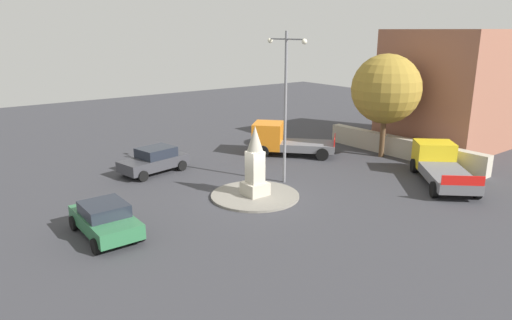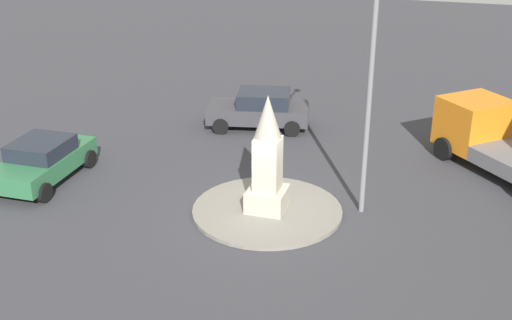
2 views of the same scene
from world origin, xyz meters
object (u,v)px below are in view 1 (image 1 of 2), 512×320
corner_building (451,89)px  truck_yellow_approaching (440,165)px  streetlamp (286,95)px  car_dark_grey_parked_left (154,160)px  tree_near_wall (386,89)px  truck_orange_near_island (283,140)px  monument (255,165)px  car_green_passing (105,219)px

corner_building → truck_yellow_approaching: bearing=119.8°
streetlamp → car_dark_grey_parked_left: size_ratio=1.91×
streetlamp → truck_yellow_approaching: 9.91m
corner_building → tree_near_wall: size_ratio=1.22×
tree_near_wall → truck_orange_near_island: bearing=48.2°
truck_orange_near_island → corner_building: bearing=-114.2°
monument → truck_orange_near_island: monument is taller
tree_near_wall → corner_building: bearing=-96.3°
car_dark_grey_parked_left → truck_orange_near_island: 9.16m
monument → car_green_passing: bearing=90.0°
monument → truck_orange_near_island: bearing=-49.6°
streetlamp → corner_building: size_ratio=0.99×
car_green_passing → corner_building: size_ratio=0.48×
truck_orange_near_island → tree_near_wall: tree_near_wall is taller
truck_yellow_approaching → corner_building: 9.94m
car_dark_grey_parked_left → car_green_passing: (-7.08, 5.52, -0.05)m
car_green_passing → corner_building: corner_building is taller
car_dark_grey_parked_left → tree_near_wall: size_ratio=0.63×
car_dark_grey_parked_left → truck_yellow_approaching: truck_yellow_approaching is taller
streetlamp → truck_yellow_approaching: size_ratio=1.40×
streetlamp → tree_near_wall: 8.96m
truck_yellow_approaching → streetlamp: bearing=55.2°
truck_orange_near_island → car_dark_grey_parked_left: bearing=81.2°
corner_building → tree_near_wall: corner_building is taller
car_dark_grey_parked_left → corner_building: corner_building is taller
streetlamp → tree_near_wall: streetlamp is taller
streetlamp → truck_orange_near_island: 7.32m
car_green_passing → corner_building: bearing=-89.0°
truck_yellow_approaching → truck_orange_near_island: 10.50m
car_green_passing → tree_near_wall: tree_near_wall is taller
truck_yellow_approaching → tree_near_wall: tree_near_wall is taller
truck_orange_near_island → tree_near_wall: (-4.51, -5.04, 3.59)m
truck_yellow_approaching → corner_building: bearing=-60.2°
monument → tree_near_wall: bearing=-84.3°
car_green_passing → tree_near_wall: size_ratio=0.58×
truck_yellow_approaching → corner_building: size_ratio=0.71×
car_green_passing → truck_yellow_approaching: (-4.22, -18.07, 0.17)m
streetlamp → tree_near_wall: (0.24, -8.95, -0.37)m
car_dark_grey_parked_left → streetlamp: bearing=-140.1°
car_dark_grey_parked_left → tree_near_wall: bearing=-112.8°
truck_yellow_approaching → car_dark_grey_parked_left: bearing=48.0°
car_green_passing → truck_orange_near_island: size_ratio=0.72×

